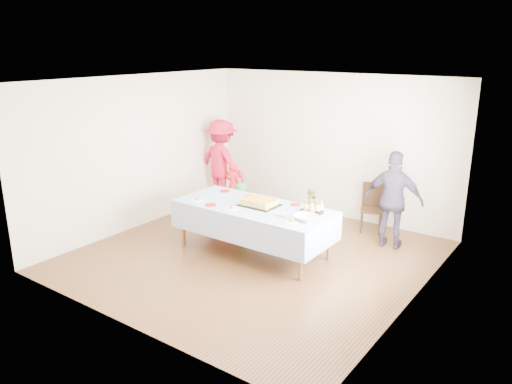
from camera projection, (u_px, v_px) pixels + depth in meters
ground at (253, 256)px, 7.84m from camera, size 5.00×5.00×0.00m
room_walls at (256, 145)px, 7.30m from camera, size 5.04×5.04×2.72m
party_table at (253, 209)px, 7.77m from camera, size 2.50×1.10×0.78m
birthday_cake at (259, 203)px, 7.76m from camera, size 0.58×0.44×0.10m
rolls_tray at (312, 209)px, 7.45m from camera, size 0.37×0.37×0.11m
punch_bowl at (305, 218)px, 7.11m from camera, size 0.33×0.33×0.08m
party_hat at (321, 205)px, 7.52m from camera, size 0.10×0.10×0.18m
fork_pile at (281, 214)px, 7.28m from camera, size 0.24×0.18×0.07m
plate_red_far_a at (225, 191)px, 8.51m from camera, size 0.17×0.17×0.01m
plate_red_far_b at (251, 196)px, 8.22m from camera, size 0.18×0.18×0.01m
plate_red_far_c at (269, 200)px, 8.03m from camera, size 0.17×0.17×0.01m
plate_red_far_d at (295, 204)px, 7.80m from camera, size 0.17×0.17×0.01m
plate_red_near at (211, 205)px, 7.78m from camera, size 0.18×0.18×0.01m
plate_white_left at (198, 200)px, 8.00m from camera, size 0.20×0.20×0.01m
plate_white_mid at (231, 208)px, 7.61m from camera, size 0.23×0.23×0.01m
plate_white_right at (291, 222)px, 7.04m from camera, size 0.21×0.21×0.01m
dining_chair at (372, 204)px, 8.81m from camera, size 0.48×0.48×0.86m
toddler_left at (233, 185)px, 9.98m from camera, size 0.36×0.25×0.95m
toddler_mid at (242, 205)px, 8.93m from camera, size 0.45×0.32×0.84m
toddler_right at (310, 207)px, 8.94m from camera, size 0.42×0.36×0.77m
adult_left at (222, 163)px, 10.15m from camera, size 1.19×0.76×1.75m
adult_right at (394, 200)px, 7.97m from camera, size 0.98×0.51×1.60m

